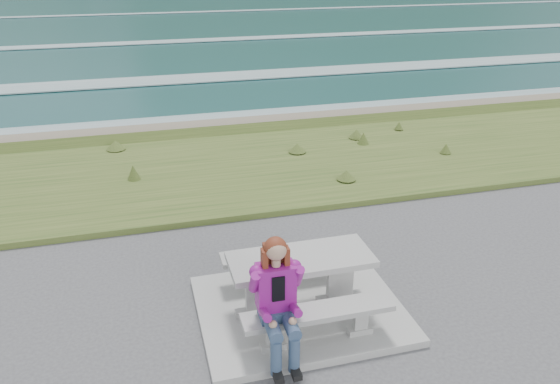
{
  "coord_description": "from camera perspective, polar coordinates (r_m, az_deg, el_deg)",
  "views": [
    {
      "loc": [
        -1.77,
        -5.57,
        4.38
      ],
      "look_at": [
        0.06,
        1.2,
        1.2
      ],
      "focal_mm": 35.0,
      "sensor_mm": 36.0,
      "label": 1
    }
  ],
  "objects": [
    {
      "name": "shore_drop",
      "position": [
        14.27,
        -7.29,
        6.32
      ],
      "size": [
        160.0,
        0.8,
        2.2
      ],
      "primitive_type": "cube",
      "color": "#6D6351",
      "rests_on": "ground"
    },
    {
      "name": "bench_seaward",
      "position": [
        7.61,
        0.58,
        -6.71
      ],
      "size": [
        1.8,
        0.35,
        0.45
      ],
      "color": "#A6A6A1",
      "rests_on": "concrete_slab"
    },
    {
      "name": "bench_landward",
      "position": [
        6.5,
        4.0,
        -12.86
      ],
      "size": [
        1.8,
        0.35,
        0.45
      ],
      "color": "#A6A6A1",
      "rests_on": "concrete_slab"
    },
    {
      "name": "ocean",
      "position": [
        31.32,
        -11.87,
        12.62
      ],
      "size": [
        1600.0,
        1600.0,
        0.09
      ],
      "color": "#1B4C4D",
      "rests_on": "ground"
    },
    {
      "name": "picnic_table",
      "position": [
        6.92,
        2.17,
        -7.94
      ],
      "size": [
        1.8,
        0.75,
        0.75
      ],
      "color": "#A6A6A1",
      "rests_on": "concrete_slab"
    },
    {
      "name": "seated_woman",
      "position": [
        6.16,
        -0.09,
        -13.01
      ],
      "size": [
        0.43,
        0.74,
        1.46
      ],
      "rotation": [
        0.0,
        0.0,
        -0.02
      ],
      "color": "navy",
      "rests_on": "concrete_slab"
    },
    {
      "name": "grass_verge",
      "position": [
        11.58,
        -5.18,
        2.06
      ],
      "size": [
        160.0,
        4.5,
        0.22
      ],
      "primitive_type": "cube",
      "color": "#314C1C",
      "rests_on": "ground"
    },
    {
      "name": "concrete_slab",
      "position": [
        7.27,
        2.09,
        -12.16
      ],
      "size": [
        2.6,
        2.1,
        0.1
      ],
      "primitive_type": "cube",
      "color": "#A6A6A1",
      "rests_on": "ground"
    }
  ]
}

